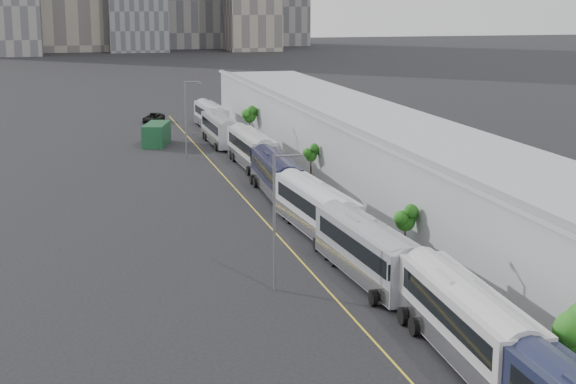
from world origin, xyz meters
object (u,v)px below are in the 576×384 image
object	(u,v)px
bus_2	(466,327)
bus_6	(251,152)
bus_5	(276,178)
street_lamp_near	(277,213)
street_lamp_far	(187,114)
bus_7	(220,132)
bus_8	(211,118)
bus_4	(316,213)
bus_3	(368,256)
shipping_container	(157,134)
suv	(153,118)

from	to	relation	value
bus_2	bus_6	xyz separation A→B (m)	(0.12, 55.35, -0.04)
bus_5	street_lamp_near	distance (m)	28.81
bus_6	street_lamp_far	xyz separation A→B (m)	(-6.19, 7.03, 3.54)
bus_2	bus_7	xyz separation A→B (m)	(-0.71, 71.22, -0.10)
bus_2	bus_5	bearing A→B (deg)	93.52
bus_8	street_lamp_near	xyz separation A→B (m)	(-7.41, -71.89, 3.58)
bus_5	bus_4	bearing A→B (deg)	-88.44
bus_3	shipping_container	size ratio (longest dim) A/B	2.04
bus_5	shipping_container	bearing A→B (deg)	106.67
bus_3	suv	world-z (taller)	bus_3
bus_6	street_lamp_far	world-z (taller)	street_lamp_far
bus_2	bus_5	distance (m)	41.04
bus_2	shipping_container	distance (m)	73.43
bus_2	street_lamp_near	world-z (taller)	street_lamp_near
shipping_container	suv	world-z (taller)	shipping_container
bus_2	bus_4	size ratio (longest dim) A/B	1.02
bus_6	suv	xyz separation A→B (m)	(-7.12, 38.70, -1.00)
bus_2	bus_6	size ratio (longest dim) A/B	1.03
shipping_container	bus_6	bearing A→B (deg)	-47.23
shipping_container	suv	size ratio (longest dim) A/B	1.34
bus_3	shipping_container	world-z (taller)	bus_3
bus_8	street_lamp_far	xyz separation A→B (m)	(-6.48, -22.71, 3.66)
bus_4	bus_8	world-z (taller)	bus_4
suv	bus_8	bearing A→B (deg)	-26.99
bus_5	street_lamp_far	distance (m)	22.35
street_lamp_near	suv	world-z (taller)	street_lamp_near
bus_7	shipping_container	world-z (taller)	bus_7
bus_3	bus_7	distance (m)	57.50
bus_5	bus_7	bearing A→B (deg)	92.69
street_lamp_far	bus_5	bearing A→B (deg)	-75.39
bus_4	bus_6	distance (m)	29.25
bus_4	shipping_container	size ratio (longest dim) A/B	2.05
bus_6	street_lamp_near	xyz separation A→B (m)	(-7.12, -42.16, 3.46)
bus_5	suv	xyz separation A→B (m)	(-6.50, 53.02, -0.92)
bus_3	street_lamp_far	size ratio (longest dim) A/B	1.52
bus_3	bus_6	distance (m)	41.64
bus_8	bus_4	bearing A→B (deg)	-93.47
bus_5	suv	world-z (taller)	bus_5
street_lamp_far	suv	size ratio (longest dim) A/B	1.80
bus_2	shipping_container	bearing A→B (deg)	99.60
bus_2	bus_4	xyz separation A→B (m)	(-0.69, 26.11, -0.03)
bus_5	bus_8	xyz separation A→B (m)	(0.92, 44.05, -0.04)
street_lamp_near	bus_7	bearing A→B (deg)	83.82
bus_3	bus_5	size ratio (longest dim) A/B	1.05
bus_5	bus_8	bearing A→B (deg)	91.10
bus_2	bus_3	bearing A→B (deg)	95.38
bus_3	suv	size ratio (longest dim) A/B	2.74
bus_4	bus_6	xyz separation A→B (m)	(0.82, 29.24, -0.01)
bus_4	bus_7	bearing A→B (deg)	86.79
bus_3	street_lamp_near	xyz separation A→B (m)	(-6.38, -0.52, 3.47)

